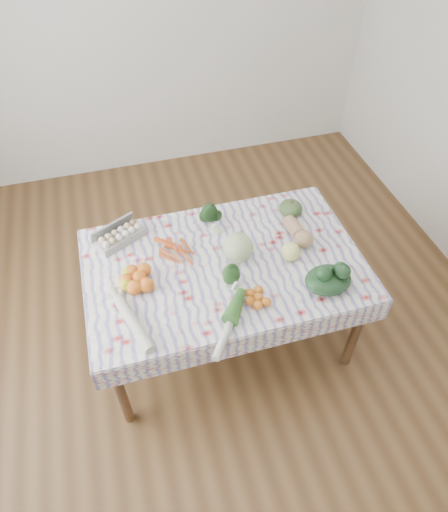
# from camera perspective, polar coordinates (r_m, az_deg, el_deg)

# --- Properties ---
(ground) EXTENTS (4.50, 4.50, 0.00)m
(ground) POSITION_cam_1_polar(r_m,az_deg,el_deg) (3.34, -0.00, -9.72)
(ground) COLOR #54371D
(ground) RESTS_ON ground
(wall_back) EXTENTS (4.00, 0.04, 2.80)m
(wall_back) POSITION_cam_1_polar(r_m,az_deg,el_deg) (4.29, -9.28, 27.37)
(wall_back) COLOR silver
(wall_back) RESTS_ON ground
(dining_table) EXTENTS (1.60, 1.00, 0.75)m
(dining_table) POSITION_cam_1_polar(r_m,az_deg,el_deg) (2.80, -0.00, -1.99)
(dining_table) COLOR brown
(dining_table) RESTS_ON ground
(tablecloth) EXTENTS (1.66, 1.06, 0.01)m
(tablecloth) POSITION_cam_1_polar(r_m,az_deg,el_deg) (2.74, -0.00, -0.92)
(tablecloth) COLOR white
(tablecloth) RESTS_ON dining_table
(egg_carton) EXTENTS (0.33, 0.25, 0.08)m
(egg_carton) POSITION_cam_1_polar(r_m,az_deg,el_deg) (2.90, -12.77, 2.33)
(egg_carton) COLOR #9C9C97
(egg_carton) RESTS_ON tablecloth
(carrot_bunch) EXTENTS (0.29, 0.28, 0.04)m
(carrot_bunch) POSITION_cam_1_polar(r_m,az_deg,el_deg) (2.79, -5.79, 0.63)
(carrot_bunch) COLOR #C64C17
(carrot_bunch) RESTS_ON tablecloth
(kale_bunch) EXTENTS (0.16, 0.15, 0.12)m
(kale_bunch) POSITION_cam_1_polar(r_m,az_deg,el_deg) (2.92, -1.55, 4.58)
(kale_bunch) COLOR #163413
(kale_bunch) RESTS_ON tablecloth
(kabocha_squash) EXTENTS (0.20, 0.20, 0.10)m
(kabocha_squash) POSITION_cam_1_polar(r_m,az_deg,el_deg) (3.05, 8.36, 5.94)
(kabocha_squash) COLOR #3E592C
(kabocha_squash) RESTS_ON tablecloth
(cabbage) EXTENTS (0.24, 0.24, 0.18)m
(cabbage) POSITION_cam_1_polar(r_m,az_deg,el_deg) (2.70, 1.78, 1.08)
(cabbage) COLOR #ACC584
(cabbage) RESTS_ON tablecloth
(butternut_squash) EXTENTS (0.14, 0.26, 0.12)m
(butternut_squash) POSITION_cam_1_polar(r_m,az_deg,el_deg) (2.88, 9.30, 3.08)
(butternut_squash) COLOR tan
(butternut_squash) RESTS_ON tablecloth
(orange_cluster) EXTENTS (0.28, 0.28, 0.09)m
(orange_cluster) POSITION_cam_1_polar(r_m,az_deg,el_deg) (2.64, -10.57, -2.74)
(orange_cluster) COLOR orange
(orange_cluster) RESTS_ON tablecloth
(broccoli) EXTENTS (0.19, 0.19, 0.10)m
(broccoli) POSITION_cam_1_polar(r_m,az_deg,el_deg) (2.58, 0.56, -3.14)
(broccoli) COLOR #214A1C
(broccoli) RESTS_ON tablecloth
(mandarin_cluster) EXTENTS (0.21, 0.21, 0.06)m
(mandarin_cluster) POSITION_cam_1_polar(r_m,az_deg,el_deg) (2.54, 4.30, -5.14)
(mandarin_cluster) COLOR orange
(mandarin_cluster) RESTS_ON tablecloth
(grapefruit) EXTENTS (0.15, 0.15, 0.12)m
(grapefruit) POSITION_cam_1_polar(r_m,az_deg,el_deg) (2.75, 8.35, 0.56)
(grapefruit) COLOR #F1F07E
(grapefruit) RESTS_ON tablecloth
(spinach_bag) EXTENTS (0.29, 0.24, 0.12)m
(spinach_bag) POSITION_cam_1_polar(r_m,az_deg,el_deg) (2.63, 12.88, -2.94)
(spinach_bag) COLOR black
(spinach_bag) RESTS_ON tablecloth
(daikon) EXTENTS (0.18, 0.42, 0.06)m
(daikon) POSITION_cam_1_polar(r_m,az_deg,el_deg) (2.47, -11.25, -8.22)
(daikon) COLOR beige
(daikon) RESTS_ON tablecloth
(leek) EXTENTS (0.28, 0.38, 0.05)m
(leek) POSITION_cam_1_polar(r_m,az_deg,el_deg) (2.42, 0.63, -8.64)
(leek) COLOR silver
(leek) RESTS_ON tablecloth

